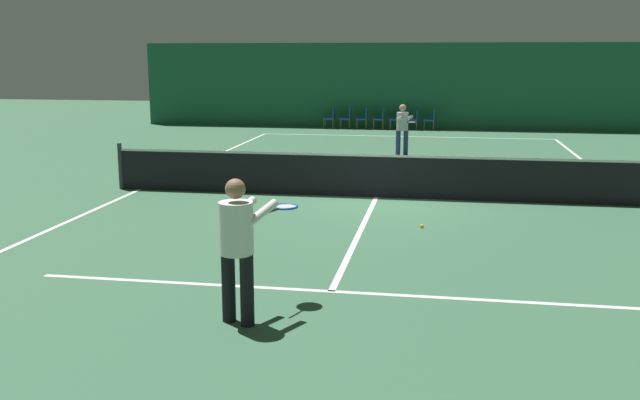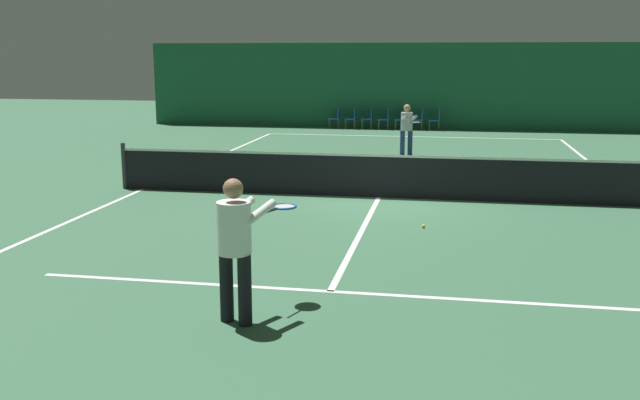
% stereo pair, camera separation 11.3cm
% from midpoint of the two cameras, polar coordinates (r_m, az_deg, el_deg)
% --- Properties ---
extents(ground_plane, '(60.00, 60.00, 0.00)m').
position_cam_midpoint_polar(ground_plane, '(15.66, 4.93, 0.20)').
color(ground_plane, '#386647').
extents(backdrop_curtain, '(23.00, 0.12, 3.54)m').
position_cam_midpoint_polar(backdrop_curtain, '(30.25, 7.76, 9.02)').
color(backdrop_curtain, '#1E5B3D').
rests_on(backdrop_curtain, ground).
extents(court_line_baseline_far, '(11.00, 0.10, 0.00)m').
position_cam_midpoint_polar(court_line_baseline_far, '(27.40, 7.35, 5.06)').
color(court_line_baseline_far, white).
rests_on(court_line_baseline_far, ground).
extents(court_line_service_far, '(8.25, 0.10, 0.00)m').
position_cam_midpoint_polar(court_line_service_far, '(21.95, 6.55, 3.46)').
color(court_line_service_far, white).
rests_on(court_line_service_far, ground).
extents(court_line_service_near, '(8.25, 0.10, 0.00)m').
position_cam_midpoint_polar(court_line_service_near, '(9.52, 1.17, -7.32)').
color(court_line_service_near, white).
rests_on(court_line_service_near, ground).
extents(court_line_sideline_left, '(0.10, 23.80, 0.00)m').
position_cam_midpoint_polar(court_line_sideline_left, '(17.07, -13.77, 0.86)').
color(court_line_sideline_left, white).
rests_on(court_line_sideline_left, ground).
extents(court_line_centre, '(0.10, 12.80, 0.00)m').
position_cam_midpoint_polar(court_line_centre, '(15.66, 4.93, 0.21)').
color(court_line_centre, white).
rests_on(court_line_centre, ground).
extents(tennis_net, '(12.00, 0.10, 1.07)m').
position_cam_midpoint_polar(tennis_net, '(15.57, 4.97, 2.04)').
color(tennis_net, black).
rests_on(tennis_net, ground).
extents(player_near, '(0.83, 1.41, 1.72)m').
position_cam_midpoint_polar(player_near, '(8.24, -6.30, -3.15)').
color(player_near, black).
rests_on(player_near, ground).
extents(player_far, '(0.76, 1.35, 1.57)m').
position_cam_midpoint_polar(player_far, '(22.18, 7.12, 5.91)').
color(player_far, navy).
rests_on(player_far, ground).
extents(courtside_chair_0, '(0.44, 0.44, 0.84)m').
position_cam_midpoint_polar(courtside_chair_0, '(30.12, 1.40, 6.66)').
color(courtside_chair_0, brown).
rests_on(courtside_chair_0, ground).
extents(courtside_chair_1, '(0.44, 0.44, 0.84)m').
position_cam_midpoint_polar(courtside_chair_1, '(30.02, 2.72, 6.64)').
color(courtside_chair_1, brown).
rests_on(courtside_chair_1, ground).
extents(courtside_chair_2, '(0.44, 0.44, 0.84)m').
position_cam_midpoint_polar(courtside_chair_2, '(29.94, 4.04, 6.61)').
color(courtside_chair_2, brown).
rests_on(courtside_chair_2, ground).
extents(courtside_chair_3, '(0.44, 0.44, 0.84)m').
position_cam_midpoint_polar(courtside_chair_3, '(29.87, 5.38, 6.57)').
color(courtside_chair_3, brown).
rests_on(courtside_chair_3, ground).
extents(courtside_chair_4, '(0.44, 0.44, 0.84)m').
position_cam_midpoint_polar(courtside_chair_4, '(29.82, 6.71, 6.53)').
color(courtside_chair_4, brown).
rests_on(courtside_chair_4, ground).
extents(courtside_chair_5, '(0.44, 0.44, 0.84)m').
position_cam_midpoint_polar(courtside_chair_5, '(29.78, 8.05, 6.49)').
color(courtside_chair_5, brown).
rests_on(courtside_chair_5, ground).
extents(courtside_chair_6, '(0.44, 0.44, 0.84)m').
position_cam_midpoint_polar(courtside_chair_6, '(29.76, 9.40, 6.45)').
color(courtside_chair_6, brown).
rests_on(courtside_chair_6, ground).
extents(tennis_ball, '(0.07, 0.07, 0.07)m').
position_cam_midpoint_polar(tennis_ball, '(13.02, 8.52, -2.09)').
color(tennis_ball, '#D1DB33').
rests_on(tennis_ball, ground).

